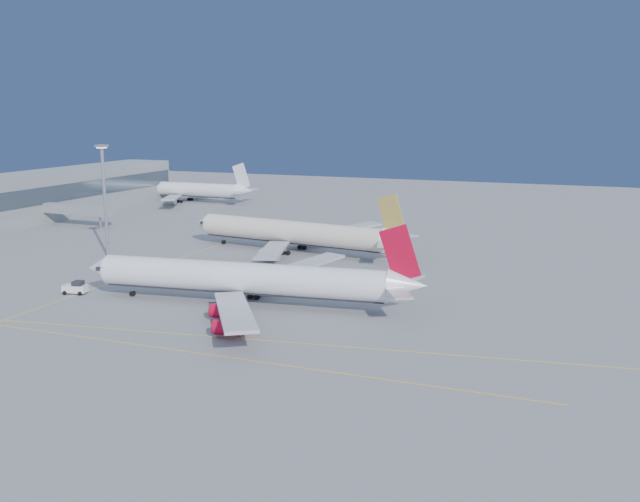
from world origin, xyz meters
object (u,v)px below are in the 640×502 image
(airliner_third, at_px, (186,189))
(pushback_tug, at_px, (76,288))
(light_mast, at_px, (104,191))
(airliner_etihad, at_px, (295,233))
(airliner_virgin, at_px, (248,279))

(airliner_third, relative_size, pushback_tug, 11.76)
(airliner_third, xyz_separation_m, pushback_tug, (54.52, -127.32, -3.49))
(pushback_tug, bearing_deg, light_mast, 106.12)
(pushback_tug, xyz_separation_m, light_mast, (-16.36, 30.90, 14.57))
(airliner_etihad, distance_m, pushback_tug, 57.53)
(airliner_virgin, bearing_deg, airliner_etihad, 96.80)
(pushback_tug, distance_m, light_mast, 37.88)
(airliner_virgin, bearing_deg, pushback_tug, -178.18)
(airliner_virgin, xyz_separation_m, airliner_third, (-89.04, 122.25, -0.15))
(pushback_tug, bearing_deg, airliner_virgin, -3.42)
(airliner_virgin, height_order, airliner_etihad, airliner_etihad)
(pushback_tug, relative_size, light_mast, 0.18)
(airliner_etihad, relative_size, light_mast, 2.31)
(airliner_etihad, xyz_separation_m, light_mast, (-39.64, -21.57, 10.85))
(airliner_virgin, xyz_separation_m, airliner_etihad, (-11.24, 47.40, 0.08))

